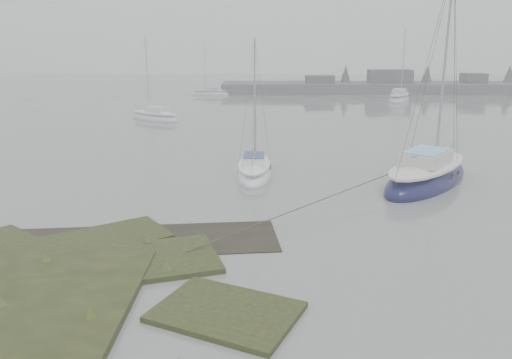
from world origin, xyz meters
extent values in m
plane|color=slate|center=(0.00, 30.00, 0.00)|extent=(160.00, 160.00, 0.00)
cube|color=#4C4F51|center=(26.00, 62.00, 0.60)|extent=(60.00, 8.00, 1.60)
cube|color=#424247|center=(10.00, 61.00, 1.40)|extent=(4.00, 3.00, 2.20)
cube|color=#424247|center=(20.00, 61.00, 1.80)|extent=(6.00, 3.00, 3.00)
cube|color=#424247|center=(32.00, 61.00, 1.55)|extent=(3.00, 3.00, 2.50)
cone|color=#384238|center=(14.00, 63.00, 2.20)|extent=(2.00, 2.00, 3.50)
cone|color=#384238|center=(26.00, 63.00, 2.20)|extent=(2.00, 2.00, 3.50)
cone|color=#384238|center=(38.00, 63.00, 2.20)|extent=(2.00, 2.00, 3.50)
ellipsoid|color=#0D0E36|center=(9.61, 12.00, 0.14)|extent=(7.05, 7.89, 1.94)
ellipsoid|color=silver|center=(9.61, 12.00, 0.91)|extent=(5.99, 6.76, 0.55)
cube|color=silver|center=(9.40, 11.73, 1.39)|extent=(3.05, 3.21, 0.57)
cube|color=#82B9DC|center=(9.40, 11.73, 1.71)|extent=(2.82, 2.96, 0.09)
cylinder|color=#939399|center=(10.25, 12.80, 5.89)|extent=(0.13, 0.13, 9.14)
cylinder|color=#939399|center=(9.26, 11.55, 1.71)|extent=(2.08, 2.56, 0.10)
ellipsoid|color=silver|center=(1.07, 13.57, 0.09)|extent=(1.93, 5.39, 1.30)
ellipsoid|color=white|center=(1.07, 13.57, 0.61)|extent=(1.55, 4.70, 0.37)
cube|color=white|center=(1.06, 13.34, 0.93)|extent=(1.20, 1.87, 0.38)
cube|color=navy|center=(1.06, 13.34, 1.14)|extent=(1.12, 1.71, 0.06)
cylinder|color=#939399|center=(1.09, 14.25, 3.93)|extent=(0.08, 0.08, 6.10)
cylinder|color=#939399|center=(1.06, 13.19, 1.14)|extent=(0.14, 2.14, 0.07)
ellipsoid|color=#B6BABF|center=(-8.27, 33.75, 0.10)|extent=(5.65, 4.81, 1.37)
ellipsoid|color=white|center=(-8.27, 33.75, 0.64)|extent=(4.84, 4.08, 0.39)
cube|color=white|center=(-8.08, 33.61, 0.98)|extent=(2.27, 2.11, 0.40)
cube|color=silver|center=(-8.08, 33.61, 1.21)|extent=(2.09, 1.95, 0.06)
cylinder|color=#939399|center=(-8.86, 34.17, 4.14)|extent=(0.09, 0.09, 6.44)
cylinder|color=#939399|center=(-7.95, 33.51, 1.21)|extent=(1.87, 1.38, 0.07)
ellipsoid|color=silver|center=(18.68, 50.54, 0.12)|extent=(4.84, 7.02, 1.63)
ellipsoid|color=silver|center=(18.68, 50.54, 0.77)|extent=(4.07, 6.05, 0.46)
cube|color=silver|center=(18.56, 50.28, 1.17)|extent=(2.28, 2.70, 0.48)
cube|color=silver|center=(18.56, 50.28, 1.44)|extent=(2.11, 2.48, 0.08)
cylinder|color=#939399|center=(19.04, 51.32, 4.94)|extent=(0.11, 0.11, 7.68)
cylinder|color=#939399|center=(18.47, 50.10, 1.44)|extent=(1.21, 2.47, 0.09)
ellipsoid|color=silver|center=(-5.49, 57.78, 0.09)|extent=(5.24, 2.00, 1.25)
ellipsoid|color=silver|center=(-5.49, 57.78, 0.59)|extent=(4.56, 1.63, 0.35)
cube|color=silver|center=(-5.27, 57.77, 0.90)|extent=(1.83, 1.21, 0.37)
cube|color=silver|center=(-5.27, 57.77, 1.10)|extent=(1.68, 1.13, 0.06)
cylinder|color=#939399|center=(-6.15, 57.82, 3.79)|extent=(0.08, 0.08, 5.88)
cylinder|color=#939399|center=(-5.12, 57.76, 1.10)|extent=(2.06, 0.19, 0.07)
camera|label=1|loc=(1.33, -11.84, 6.62)|focal=35.00mm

